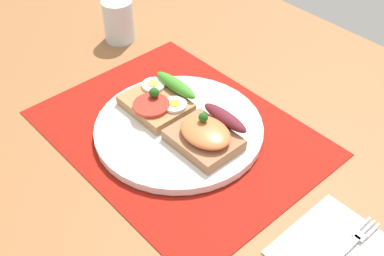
# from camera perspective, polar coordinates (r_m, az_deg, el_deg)

# --- Properties ---
(ground_plane) EXTENTS (1.20, 0.90, 0.03)m
(ground_plane) POSITION_cam_1_polar(r_m,az_deg,el_deg) (0.77, -1.50, -1.47)
(ground_plane) COLOR #935F36
(placemat) EXTENTS (0.42, 0.32, 0.00)m
(placemat) POSITION_cam_1_polar(r_m,az_deg,el_deg) (0.76, -1.52, -0.50)
(placemat) COLOR maroon
(placemat) RESTS_ON ground_plane
(plate) EXTENTS (0.26, 0.26, 0.01)m
(plate) POSITION_cam_1_polar(r_m,az_deg,el_deg) (0.75, -1.53, -0.07)
(plate) COLOR white
(plate) RESTS_ON placemat
(sandwich_egg_tomato) EXTENTS (0.10, 0.10, 0.04)m
(sandwich_egg_tomato) POSITION_cam_1_polar(r_m,az_deg,el_deg) (0.77, -3.88, 3.18)
(sandwich_egg_tomato) COLOR #A87A4C
(sandwich_egg_tomato) RESTS_ON plate
(sandwich_salmon) EXTENTS (0.10, 0.09, 0.05)m
(sandwich_salmon) POSITION_cam_1_polar(r_m,az_deg,el_deg) (0.71, 1.72, -0.70)
(sandwich_salmon) COLOR #9D6F4C
(sandwich_salmon) RESTS_ON plate
(napkin) EXTENTS (0.14, 0.13, 0.01)m
(napkin) POSITION_cam_1_polar(r_m,az_deg,el_deg) (0.64, 17.03, -13.97)
(napkin) COLOR white
(napkin) RESTS_ON ground_plane
(fork) EXTENTS (0.02, 0.15, 0.00)m
(fork) POSITION_cam_1_polar(r_m,az_deg,el_deg) (0.63, 17.01, -13.60)
(fork) COLOR #B7B7BC
(fork) RESTS_ON napkin
(drinking_glass) EXTENTS (0.06, 0.06, 0.08)m
(drinking_glass) POSITION_cam_1_polar(r_m,az_deg,el_deg) (0.97, -8.50, 12.22)
(drinking_glass) COLOR silver
(drinking_glass) RESTS_ON ground_plane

